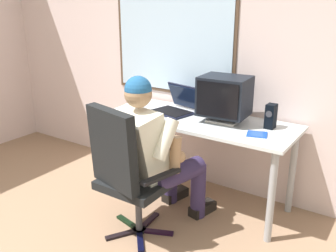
# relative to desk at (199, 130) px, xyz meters

# --- Properties ---
(wall_rear) EXTENTS (4.98, 0.08, 2.82)m
(wall_rear) POSITION_rel_desk_xyz_m (-0.22, 0.37, 0.78)
(wall_rear) COLOR beige
(wall_rear) RESTS_ON ground
(desk) EXTENTS (1.58, 0.62, 0.73)m
(desk) POSITION_rel_desk_xyz_m (0.00, 0.00, 0.00)
(desk) COLOR #989A9E
(desk) RESTS_ON ground
(office_chair) EXTENTS (0.61, 0.56, 1.00)m
(office_chair) POSITION_rel_desk_xyz_m (-0.14, -0.77, -0.08)
(office_chair) COLOR black
(office_chair) RESTS_ON ground
(person_seated) EXTENTS (0.62, 0.86, 1.18)m
(person_seated) POSITION_rel_desk_xyz_m (-0.09, -0.51, -0.02)
(person_seated) COLOR #31274C
(person_seated) RESTS_ON ground
(crt_monitor) EXTENTS (0.39, 0.33, 0.37)m
(crt_monitor) POSITION_rel_desk_xyz_m (0.19, 0.05, 0.31)
(crt_monitor) COLOR beige
(crt_monitor) RESTS_ON desk
(laptop) EXTENTS (0.40, 0.39, 0.23)m
(laptop) POSITION_rel_desk_xyz_m (-0.26, 0.08, 0.16)
(laptop) COLOR black
(laptop) RESTS_ON desk
(wine_glass) EXTENTS (0.08, 0.08, 0.15)m
(wine_glass) POSITION_rel_desk_xyz_m (-0.54, -0.12, 0.20)
(wine_glass) COLOR silver
(wine_glass) RESTS_ON desk
(desk_speaker) EXTENTS (0.07, 0.09, 0.19)m
(desk_speaker) POSITION_rel_desk_xyz_m (0.56, 0.10, 0.19)
(desk_speaker) COLOR black
(desk_speaker) RESTS_ON desk
(cd_case) EXTENTS (0.17, 0.16, 0.01)m
(cd_case) POSITION_rel_desk_xyz_m (0.53, -0.10, 0.10)
(cd_case) COLOR blue
(cd_case) RESTS_ON desk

